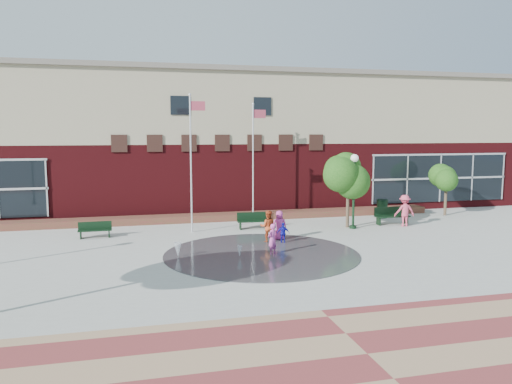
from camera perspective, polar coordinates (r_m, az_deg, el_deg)
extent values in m
plane|color=#666056|center=(18.84, 2.96, -9.31)|extent=(120.00, 120.00, 0.00)
cube|color=#A8A8A0|center=(22.57, 0.00, -6.56)|extent=(46.00, 18.00, 0.01)
cube|color=brown|center=(12.72, 12.61, -17.67)|extent=(46.00, 6.00, 0.01)
cylinder|color=#383A3D|center=(21.63, 0.64, -7.15)|extent=(8.40, 8.40, 0.01)
cube|color=#4D0C10|center=(35.33, -5.27, 1.99)|extent=(44.00, 10.00, 4.50)
cube|color=tan|center=(35.24, -5.36, 9.30)|extent=(44.00, 10.00, 4.50)
cube|color=slate|center=(35.41, -5.40, 13.02)|extent=(44.40, 10.40, 0.30)
cube|color=black|center=(36.17, 20.26, 1.49)|extent=(10.00, 0.12, 3.19)
cube|color=black|center=(29.96, -8.70, 9.77)|extent=(1.10, 0.10, 1.10)
cube|color=black|center=(30.83, 0.73, 9.76)|extent=(1.10, 0.10, 1.10)
cube|color=maroon|center=(29.85, -3.52, -3.26)|extent=(26.00, 1.20, 0.40)
cylinder|color=white|center=(26.00, -7.44, 3.07)|extent=(0.09, 0.09, 7.09)
sphere|color=white|center=(26.01, -7.57, 10.98)|extent=(0.14, 0.14, 0.14)
cube|color=#B03B51|center=(26.04, -6.69, 9.75)|extent=(0.78, 0.03, 0.48)
cylinder|color=white|center=(29.06, -0.35, 3.24)|extent=(0.09, 0.09, 6.81)
sphere|color=white|center=(29.04, -0.35, 10.04)|extent=(0.14, 0.14, 0.14)
cube|color=#B03B51|center=(29.15, 0.39, 8.92)|extent=(0.78, 0.10, 0.48)
cylinder|color=black|center=(27.47, 11.10, -0.40)|extent=(0.13, 0.13, 3.65)
cylinder|color=black|center=(27.74, 11.01, -3.97)|extent=(0.39, 0.39, 0.17)
sphere|color=white|center=(27.29, 11.20, 3.81)|extent=(0.43, 0.43, 0.43)
cube|color=black|center=(26.04, -17.93, -4.18)|extent=(1.61, 0.46, 0.05)
cube|color=black|center=(26.20, -17.93, -3.66)|extent=(1.61, 0.06, 0.40)
cube|color=black|center=(27.04, -0.23, -3.34)|extent=(1.83, 0.62, 0.06)
cube|color=black|center=(27.21, -0.31, -2.78)|extent=(1.80, 0.17, 0.45)
cube|color=black|center=(29.32, 15.31, -2.70)|extent=(2.01, 0.69, 0.07)
cube|color=black|center=(29.49, 15.13, -2.14)|extent=(1.98, 0.19, 0.49)
cylinder|color=black|center=(31.49, 14.21, -1.92)|extent=(0.65, 0.65, 1.09)
cylinder|color=black|center=(31.41, 14.24, -0.90)|extent=(0.70, 0.70, 0.07)
cylinder|color=#413325|center=(27.84, 10.44, -1.43)|extent=(0.17, 0.17, 2.56)
cylinder|color=#413325|center=(33.53, 20.84, -0.82)|extent=(0.18, 0.18, 2.03)
cone|color=white|center=(21.34, -8.90, -7.44)|extent=(0.32, 0.32, 0.62)
cone|color=white|center=(21.06, -1.88, -7.56)|extent=(0.22, 0.22, 0.50)
imported|color=#DE50B4|center=(21.46, 1.86, -5.43)|extent=(0.59, 0.55, 1.35)
imported|color=#BF4721|center=(23.83, 1.36, -3.96)|extent=(0.86, 0.74, 1.54)
imported|color=#C63994|center=(24.34, 2.69, -3.83)|extent=(0.77, 0.56, 1.46)
imported|color=#1514A9|center=(23.67, 3.14, -4.71)|extent=(0.63, 0.45, 0.99)
imported|color=#D74766|center=(28.95, 16.61, -2.07)|extent=(1.21, 0.77, 1.78)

